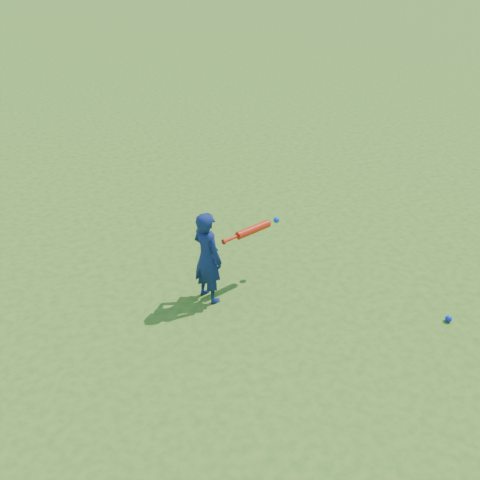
# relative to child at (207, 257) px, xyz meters

# --- Properties ---
(ground) EXTENTS (80.00, 80.00, 0.00)m
(ground) POSITION_rel_child_xyz_m (0.65, 0.06, -0.61)
(ground) COLOR #386518
(ground) RESTS_ON ground
(child) EXTENTS (0.45, 0.53, 1.22)m
(child) POSITION_rel_child_xyz_m (0.00, 0.00, 0.00)
(child) COLOR #111E4F
(child) RESTS_ON ground
(ground_ball_blue) EXTENTS (0.08, 0.08, 0.08)m
(ground_ball_blue) POSITION_rel_child_xyz_m (2.57, -1.35, -0.57)
(ground_ball_blue) COLOR #0B24C7
(ground_ball_blue) RESTS_ON ground
(bat_swing) EXTENTS (0.86, 0.36, 0.10)m
(bat_swing) POSITION_rel_child_xyz_m (0.67, 0.18, 0.17)
(bat_swing) COLOR red
(bat_swing) RESTS_ON ground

